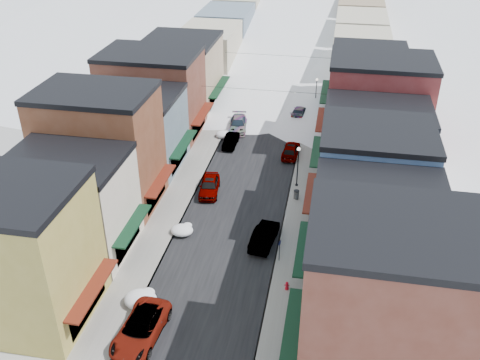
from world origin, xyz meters
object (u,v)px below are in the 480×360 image
at_px(streetlamp_near, 298,162).
at_px(car_silver_sedan, 209,186).
at_px(fire_hydrant, 287,286).
at_px(car_green_sedan, 264,235).
at_px(car_dark_hatch, 231,141).
at_px(trash_can, 296,194).
at_px(car_white_suv, 141,329).

bearing_deg(streetlamp_near, car_silver_sedan, -161.83).
distance_m(fire_hydrant, streetlamp_near, 17.34).
bearing_deg(car_green_sedan, car_dark_hatch, -62.90).
bearing_deg(car_dark_hatch, trash_can, -49.60).
bearing_deg(car_dark_hatch, fire_hydrant, -68.04).
bearing_deg(car_dark_hatch, car_silver_sedan, -89.32).
xyz_separation_m(car_green_sedan, streetlamp_near, (2.02, 10.96, 2.26)).
relative_size(car_silver_sedan, fire_hydrant, 6.67).
bearing_deg(trash_can, car_dark_hatch, 129.72).
bearing_deg(car_silver_sedan, car_green_sedan, -54.77).
height_order(fire_hydrant, trash_can, trash_can).
height_order(car_silver_sedan, car_green_sedan, car_silver_sedan).
relative_size(car_silver_sedan, car_dark_hatch, 1.18).
distance_m(car_silver_sedan, car_dark_hatch, 11.58).
distance_m(car_white_suv, streetlamp_near, 26.15).
relative_size(car_white_suv, fire_hydrant, 8.37).
bearing_deg(car_dark_hatch, car_green_sedan, -69.12).
relative_size(car_green_sedan, streetlamp_near, 1.10).
distance_m(car_dark_hatch, trash_can, 14.74).
bearing_deg(car_green_sedan, car_white_suv, 68.05).
xyz_separation_m(car_white_suv, trash_can, (9.59, 21.53, -0.22)).
distance_m(fire_hydrant, trash_can, 14.36).
bearing_deg(streetlamp_near, car_green_sedan, -100.45).
xyz_separation_m(trash_can, streetlamp_near, (-0.21, 2.78, 2.46)).
bearing_deg(car_white_suv, streetlamp_near, 73.06).
bearing_deg(fire_hydrant, car_green_sedan, 114.59).
relative_size(car_dark_hatch, car_green_sedan, 0.82).
bearing_deg(car_silver_sedan, car_dark_hatch, 83.10).
height_order(car_silver_sedan, car_dark_hatch, car_silver_sedan).
bearing_deg(car_green_sedan, trash_can, -98.38).
relative_size(car_green_sedan, fire_hydrant, 6.87).
distance_m(car_white_suv, fire_hydrant, 12.46).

